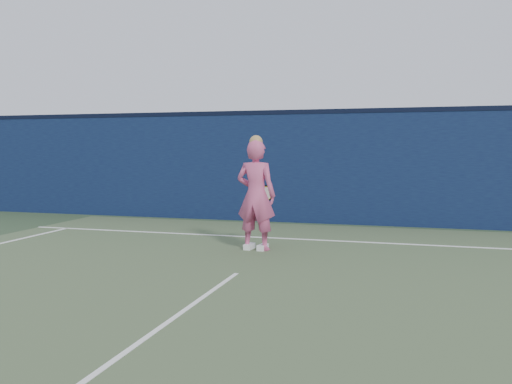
% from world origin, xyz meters
% --- Properties ---
extents(ground, '(80.00, 80.00, 0.00)m').
position_xyz_m(ground, '(0.00, 0.00, 0.00)').
color(ground, '#2B3C25').
rests_on(ground, ground).
extents(court_surface, '(11.00, 16.00, 0.01)m').
position_xyz_m(court_surface, '(0.00, -2.00, 0.00)').
color(court_surface, '#4B5E3B').
rests_on(court_surface, ground).
extents(backstop_wall, '(24.00, 0.40, 2.50)m').
position_xyz_m(backstop_wall, '(0.00, 6.50, 1.25)').
color(backstop_wall, '#0D1539').
rests_on(backstop_wall, ground).
extents(wall_cap, '(24.00, 0.42, 0.10)m').
position_xyz_m(wall_cap, '(0.00, 6.50, 2.55)').
color(wall_cap, black).
rests_on(wall_cap, backstop_wall).
extents(player, '(0.71, 0.49, 1.93)m').
position_xyz_m(player, '(-0.24, 2.79, 0.93)').
color(player, '#CE5081').
rests_on(player, ground).
extents(racket, '(0.55, 0.12, 0.29)m').
position_xyz_m(racket, '(-0.21, 3.23, 0.92)').
color(racket, black).
rests_on(racket, ground).
extents(court_lines, '(11.00, 12.04, 0.01)m').
position_xyz_m(court_lines, '(0.00, -0.33, 0.01)').
color(court_lines, white).
rests_on(court_lines, court_surface).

